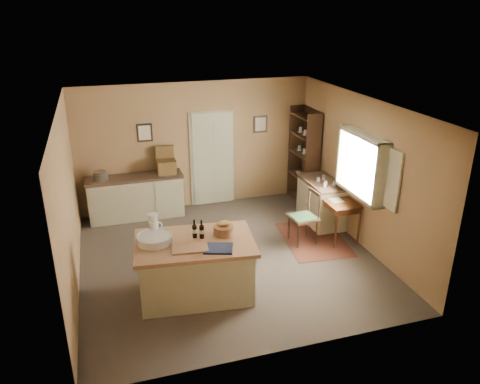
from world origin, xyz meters
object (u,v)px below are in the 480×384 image
at_px(right_cabinet, 322,202).
at_px(writing_desk, 338,204).
at_px(shelving_unit, 306,156).
at_px(desk_chair, 303,218).
at_px(work_island, 195,266).
at_px(sideboard, 136,196).

bearing_deg(right_cabinet, writing_desk, -89.98).
bearing_deg(shelving_unit, right_cabinet, -97.58).
xyz_separation_m(desk_chair, right_cabinet, (0.71, 0.68, -0.04)).
xyz_separation_m(work_island, sideboard, (-0.57, 3.10, -0.00)).
height_order(sideboard, shelving_unit, shelving_unit).
relative_size(sideboard, shelving_unit, 0.93).
height_order(work_island, right_cabinet, work_island).
bearing_deg(work_island, right_cabinet, 37.05).
height_order(sideboard, writing_desk, sideboard).
bearing_deg(shelving_unit, work_island, -137.06).
bearing_deg(desk_chair, shelving_unit, 60.61).
distance_m(work_island, right_cabinet, 3.44).
relative_size(sideboard, desk_chair, 1.96).
bearing_deg(shelving_unit, desk_chair, -115.14).
relative_size(desk_chair, right_cabinet, 0.88).
distance_m(work_island, writing_desk, 3.17).
bearing_deg(desk_chair, work_island, -159.03).
height_order(sideboard, desk_chair, sideboard).
bearing_deg(writing_desk, sideboard, 150.35).
distance_m(desk_chair, right_cabinet, 0.98).
bearing_deg(work_island, desk_chair, 31.86).
distance_m(desk_chair, shelving_unit, 2.11).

